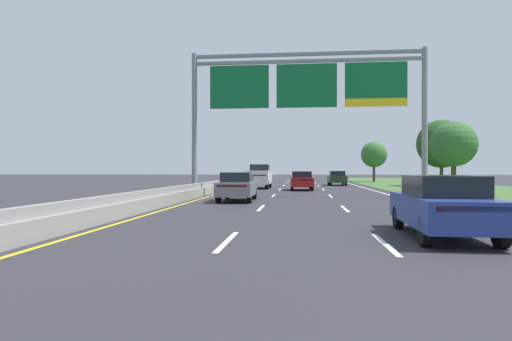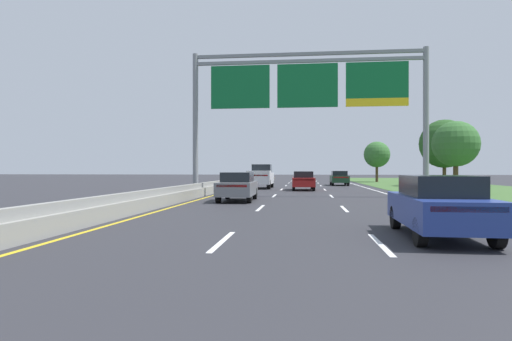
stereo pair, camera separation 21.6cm
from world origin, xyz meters
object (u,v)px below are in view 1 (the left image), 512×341
Objects in this scene: pickup_truck_white at (259,177)px; car_red_centre_lane_sedan at (302,180)px; car_blue_right_lane_sedan at (442,205)px; roadside_tree_far at (442,144)px; car_darkgreen_right_lane_sedan at (337,178)px; roadside_tree_mid at (454,144)px; car_grey_left_lane_sedan at (237,186)px; overhead_sign_gantry at (306,93)px; roadside_tree_distant at (374,155)px.

car_red_centre_lane_sedan is (3.85, -3.12, -0.26)m from pickup_truck_white.
pickup_truck_white is 28.83m from car_blue_right_lane_sedan.
car_darkgreen_right_lane_sedan is at bearing 172.08° from roadside_tree_far.
car_darkgreen_right_lane_sedan is 0.84× the size of roadside_tree_mid.
car_darkgreen_right_lane_sedan is at bearing 116.24° from roadside_tree_mid.
pickup_truck_white is at bearing 136.73° from car_darkgreen_right_lane_sedan.
car_red_centre_lane_sedan is (3.54, 12.87, 0.00)m from car_grey_left_lane_sedan.
overhead_sign_gantry is at bearing 169.60° from car_darkgreen_right_lane_sedan.
pickup_truck_white is at bearing -159.63° from roadside_tree_far.
overhead_sign_gantry reaches higher than car_red_centre_lane_sedan.
car_grey_left_lane_sedan is (-3.82, -4.44, -5.84)m from overhead_sign_gantry.
overhead_sign_gantry is 3.39× the size of car_blue_right_lane_sedan.
roadside_tree_mid is (7.60, 21.47, 2.77)m from car_blue_right_lane_sedan.
roadside_tree_distant reaches higher than pickup_truck_white.
overhead_sign_gantry is 10.26m from car_red_centre_lane_sedan.
overhead_sign_gantry reaches higher than roadside_tree_mid.
car_darkgreen_right_lane_sedan is 0.64× the size of roadside_tree_far.
roadside_tree_far is 1.23× the size of roadside_tree_distant.
roadside_tree_far is at bearing -39.21° from car_grey_left_lane_sedan.
roadside_tree_distant is at bearing -6.10° from car_blue_right_lane_sedan.
overhead_sign_gantry reaches higher than car_darkgreen_right_lane_sedan.
pickup_truck_white is 0.79× the size of roadside_tree_far.
roadside_tree_distant is at bearing -20.93° from car_grey_left_lane_sedan.
roadside_tree_mid is at bearing -87.75° from roadside_tree_distant.
roadside_tree_mid is (14.64, 9.59, 2.77)m from car_grey_left_lane_sedan.
pickup_truck_white is at bearing 49.34° from car_red_centre_lane_sedan.
roadside_tree_distant is (13.55, 37.32, 2.96)m from car_grey_left_lane_sedan.
car_blue_right_lane_sedan and car_grey_left_lane_sedan have the same top height.
car_red_centre_lane_sedan is 12.01m from car_darkgreen_right_lane_sedan.
car_red_centre_lane_sedan is 17.83m from roadside_tree_far.
roadside_tree_distant is at bearing -23.93° from car_red_centre_lane_sedan.
roadside_tree_mid is (7.22, -14.65, 2.77)m from car_darkgreen_right_lane_sedan.
pickup_truck_white is 16.00m from car_grey_left_lane_sedan.
car_grey_left_lane_sedan is 0.84× the size of roadside_tree_mid.
car_grey_left_lane_sedan is 0.65× the size of roadside_tree_far.
pickup_truck_white is at bearing 16.21° from car_blue_right_lane_sedan.
car_darkgreen_right_lane_sedan is at bearing -20.49° from car_red_centre_lane_sedan.
car_red_centre_lane_sedan is at bearing -129.04° from pickup_truck_white.
pickup_truck_white is 0.97× the size of roadside_tree_distant.
roadside_tree_distant reaches higher than car_blue_right_lane_sedan.
roadside_tree_mid is at bearing -18.06° from car_blue_right_lane_sedan.
roadside_tree_distant is at bearing -33.07° from pickup_truck_white.
car_grey_left_lane_sedan is at bearing 162.88° from car_darkgreen_right_lane_sedan.
car_blue_right_lane_sedan is 36.51m from roadside_tree_far.
roadside_tree_distant is at bearing 106.80° from roadside_tree_far.
overhead_sign_gantry is 2.70× the size of roadside_tree_distant.
pickup_truck_white is (-4.14, 11.55, -5.59)m from overhead_sign_gantry.
roadside_tree_mid is at bearing -113.23° from pickup_truck_white.
car_red_centre_lane_sedan is at bearing -145.49° from roadside_tree_far.
car_blue_right_lane_sedan is (7.35, -27.88, -0.26)m from pickup_truck_white.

